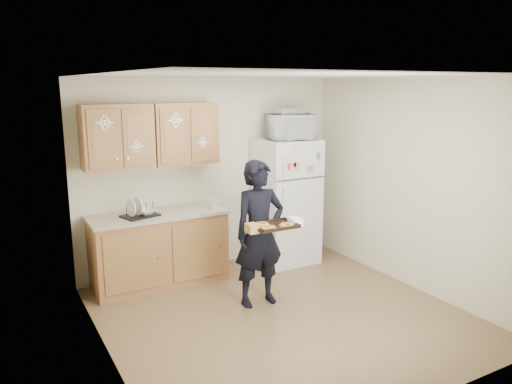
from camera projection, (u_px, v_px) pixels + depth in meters
floor at (282, 315)px, 5.34m from camera, size 3.60×3.60×0.00m
ceiling at (285, 76)px, 4.81m from camera, size 3.60×3.60×0.00m
wall_back at (211, 174)px, 6.61m from camera, size 3.60×0.04×2.50m
wall_front at (419, 252)px, 3.54m from camera, size 3.60×0.04×2.50m
wall_left at (104, 225)px, 4.21m from camera, size 0.04×3.60×2.50m
wall_right at (411, 184)px, 5.93m from camera, size 0.04×3.60×2.50m
refrigerator at (286, 201)px, 6.83m from camera, size 0.75×0.70×1.70m
base_cabinet at (159, 250)px, 6.10m from camera, size 1.60×0.60×0.86m
countertop at (158, 215)px, 6.00m from camera, size 1.64×0.64×0.04m
upper_cab_left at (117, 137)px, 5.73m from camera, size 0.80×0.33×0.75m
upper_cab_right at (184, 134)px, 6.12m from camera, size 0.80×0.33×0.75m
cereal_box at (306, 239)px, 7.43m from camera, size 0.20×0.07×0.32m
person at (259, 234)px, 5.47m from camera, size 0.60×0.40×1.63m
baking_tray at (274, 226)px, 5.18m from camera, size 0.46×0.34×0.04m
pizza_front_left at (269, 228)px, 5.07m from camera, size 0.15×0.15×0.02m
pizza_front_right at (287, 225)px, 5.16m from camera, size 0.15×0.15×0.02m
pizza_back_left at (262, 224)px, 5.20m from camera, size 0.15×0.15×0.02m
microwave at (290, 127)px, 6.58m from camera, size 0.66×0.49×0.33m
foil_pan at (290, 111)px, 6.57m from camera, size 0.38×0.28×0.07m
dish_rack at (140, 210)px, 5.84m from camera, size 0.46×0.39×0.16m
bowl at (146, 212)px, 5.88m from camera, size 0.28×0.28×0.06m
soap_bottle at (213, 201)px, 6.23m from camera, size 0.10×0.10×0.18m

